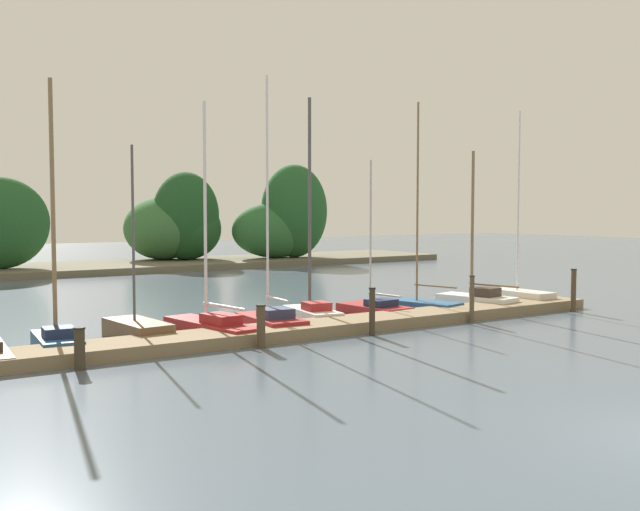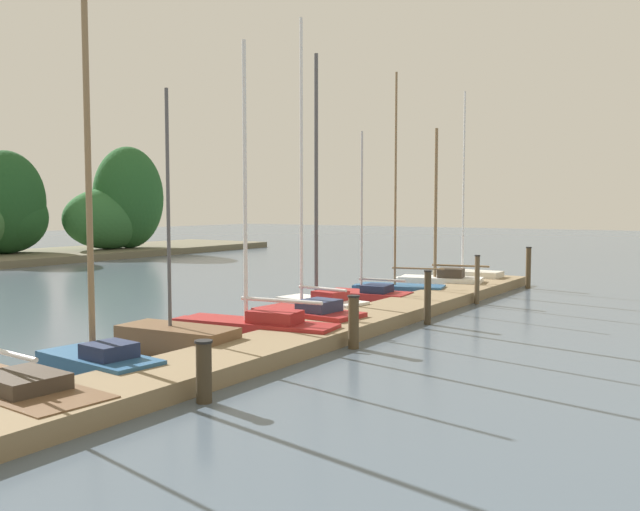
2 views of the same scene
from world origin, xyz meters
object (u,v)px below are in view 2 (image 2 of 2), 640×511
sailboat_6 (319,298)px  mooring_piling_4 (477,279)px  sailboat_4 (253,324)px  mooring_piling_5 (528,268)px  mooring_piling_1 (204,371)px  sailboat_3 (173,337)px  sailboat_1 (2,389)px  sailboat_2 (96,352)px  sailboat_7 (365,295)px  sailboat_8 (397,287)px  sailboat_9 (439,280)px  mooring_piling_2 (354,322)px  sailboat_5 (306,314)px  sailboat_10 (464,276)px  mooring_piling_3 (428,297)px

sailboat_6 → mooring_piling_4: (4.39, -3.31, 0.35)m
sailboat_4 → mooring_piling_5: (13.72, -2.73, 0.46)m
sailboat_6 → mooring_piling_1: size_ratio=7.43×
sailboat_3 → sailboat_1: bearing=92.3°
sailboat_2 → sailboat_6: bearing=-80.3°
sailboat_3 → mooring_piling_5: bearing=-106.8°
sailboat_7 → mooring_piling_1: 11.96m
sailboat_3 → sailboat_8: sailboat_8 is taller
sailboat_3 → mooring_piling_4: size_ratio=3.57×
mooring_piling_1 → mooring_piling_4: size_ratio=0.64×
sailboat_9 → mooring_piling_2: 11.21m
sailboat_5 → sailboat_10: sailboat_5 is taller
sailboat_9 → mooring_piling_4: (-2.64, -2.45, 0.40)m
sailboat_9 → mooring_piling_1: bearing=86.4°
sailboat_4 → mooring_piling_4: (8.61, -2.51, 0.45)m
sailboat_10 → mooring_piling_3: size_ratio=5.27×
sailboat_5 → sailboat_2: bearing=91.4°
sailboat_9 → sailboat_10: sailboat_10 is taller
sailboat_10 → mooring_piling_4: sailboat_10 is taller
sailboat_6 → sailboat_9: bearing=-88.1°
sailboat_8 → mooring_piling_4: 3.07m
mooring_piling_2 → sailboat_1: bearing=159.3°
sailboat_1 → sailboat_3: bearing=-78.1°
sailboat_1 → sailboat_9: 17.78m
mooring_piling_3 → mooring_piling_5: mooring_piling_5 is taller
sailboat_7 → mooring_piling_5: bearing=-122.8°
mooring_piling_3 → mooring_piling_1: bearing=179.6°
sailboat_1 → sailboat_10: size_ratio=0.86×
sailboat_9 → sailboat_5: bearing=78.0°
sailboat_8 → sailboat_9: size_ratio=1.29×
sailboat_4 → mooring_piling_4: sailboat_4 is taller
sailboat_4 → sailboat_9: (11.25, -0.06, 0.05)m
sailboat_9 → sailboat_8: bearing=63.6°
sailboat_1 → sailboat_2: bearing=-80.1°
sailboat_7 → sailboat_10: size_ratio=0.72×
sailboat_1 → sailboat_6: bearing=-81.2°
sailboat_1 → sailboat_5: sailboat_5 is taller
sailboat_2 → mooring_piling_1: sailboat_2 is taller
sailboat_9 → mooring_piling_5: 3.67m
sailboat_7 → sailboat_9: (4.44, -0.73, 0.14)m
sailboat_5 → mooring_piling_1: 7.11m
mooring_piling_2 → sailboat_9: bearing=13.2°
sailboat_9 → mooring_piling_2: bearing=90.3°
mooring_piling_1 → mooring_piling_4: bearing=0.7°
sailboat_3 → mooring_piling_1: (-2.54, -3.22, 0.19)m
sailboat_10 → sailboat_9: bearing=86.7°
sailboat_6 → sailboat_10: (9.38, -0.97, -0.09)m
mooring_piling_4 → mooring_piling_5: bearing=-2.5°
mooring_piling_5 → sailboat_7: bearing=153.8°
sailboat_3 → sailboat_10: bearing=-97.7°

